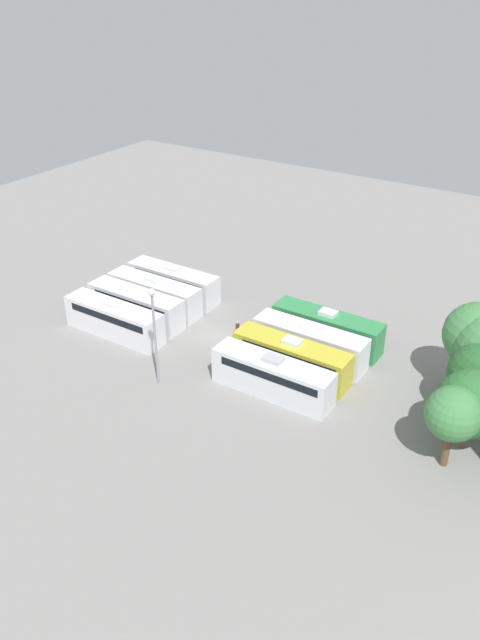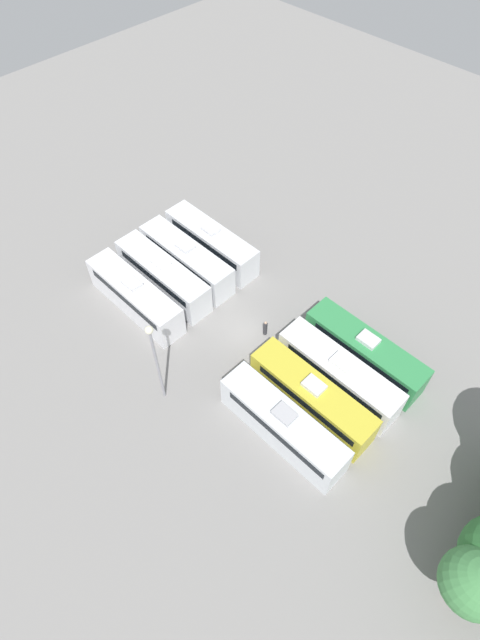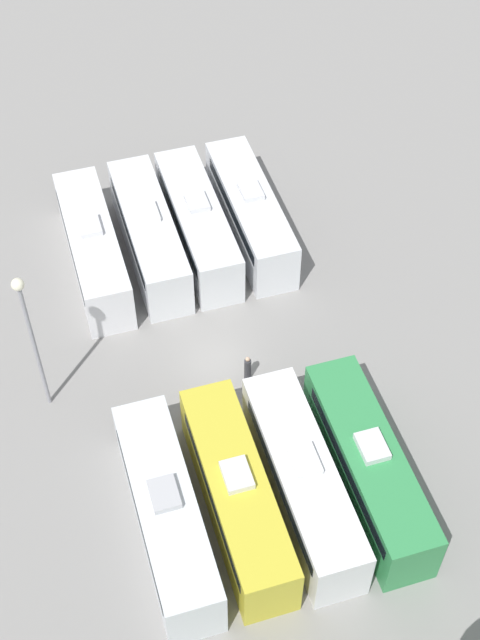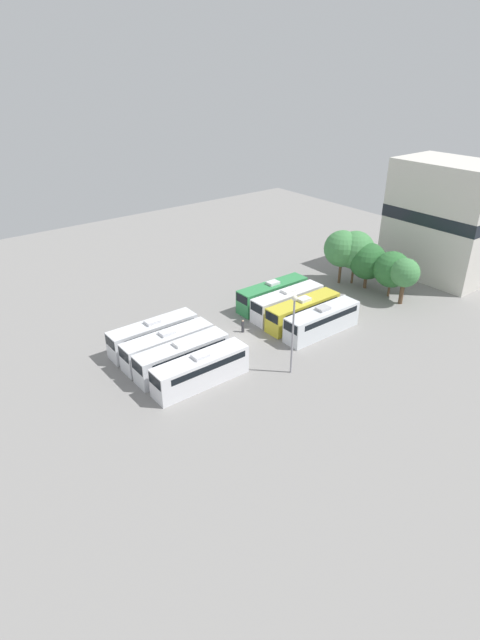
# 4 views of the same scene
# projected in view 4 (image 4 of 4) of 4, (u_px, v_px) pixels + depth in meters

# --- Properties ---
(ground_plane) EXTENTS (113.67, 113.67, 0.00)m
(ground_plane) POSITION_uv_depth(u_px,v_px,m) (240.00, 340.00, 59.32)
(ground_plane) COLOR gray
(bus_0) EXTENTS (2.57, 10.51, 3.52)m
(bus_0) POSITION_uv_depth(u_px,v_px,m) (154.00, 334.00, 56.93)
(bus_0) COLOR silver
(bus_0) RESTS_ON ground_plane
(bus_1) EXTENTS (2.57, 10.51, 3.52)m
(bus_1) POSITION_uv_depth(u_px,v_px,m) (168.00, 345.00, 54.69)
(bus_1) COLOR silver
(bus_1) RESTS_ON ground_plane
(bus_2) EXTENTS (2.57, 10.51, 3.52)m
(bus_2) POSITION_uv_depth(u_px,v_px,m) (182.00, 356.00, 52.68)
(bus_2) COLOR silver
(bus_2) RESTS_ON ground_plane
(bus_3) EXTENTS (2.57, 10.51, 3.52)m
(bus_3) POSITION_uv_depth(u_px,v_px,m) (201.00, 369.00, 50.46)
(bus_3) COLOR silver
(bus_3) RESTS_ON ground_plane
(bus_4) EXTENTS (2.57, 10.51, 3.52)m
(bus_4) POSITION_uv_depth(u_px,v_px,m) (273.00, 294.00, 66.79)
(bus_4) COLOR #338C4C
(bus_4) RESTS_ON ground_plane
(bus_5) EXTENTS (2.57, 10.51, 3.52)m
(bus_5) POSITION_uv_depth(u_px,v_px,m) (288.00, 302.00, 64.49)
(bus_5) COLOR white
(bus_5) RESTS_ON ground_plane
(bus_6) EXTENTS (2.57, 10.51, 3.52)m
(bus_6) POSITION_uv_depth(u_px,v_px,m) (303.00, 311.00, 62.25)
(bus_6) COLOR gold
(bus_6) RESTS_ON ground_plane
(bus_7) EXTENTS (2.57, 10.51, 3.52)m
(bus_7) POSITION_uv_depth(u_px,v_px,m) (322.00, 320.00, 59.97)
(bus_7) COLOR silver
(bus_7) RESTS_ON ground_plane
(worker_person) EXTENTS (0.36, 0.36, 1.66)m
(worker_person) POSITION_uv_depth(u_px,v_px,m) (243.00, 326.00, 60.63)
(worker_person) COLOR #333338
(worker_person) RESTS_ON ground_plane
(light_pole) EXTENTS (0.60, 0.60, 9.02)m
(light_pole) POSITION_uv_depth(u_px,v_px,m) (293.00, 323.00, 50.33)
(light_pole) COLOR gray
(light_pole) RESTS_ON ground_plane
(tree_0) EXTENTS (5.31, 5.31, 8.00)m
(tree_0) POSITION_uv_depth(u_px,v_px,m) (342.00, 249.00, 72.04)
(tree_0) COLOR brown
(tree_0) RESTS_ON ground_plane
(tree_1) EXTENTS (5.55, 5.55, 7.94)m
(tree_1) POSITION_uv_depth(u_px,v_px,m) (355.00, 250.00, 72.02)
(tree_1) COLOR brown
(tree_1) RESTS_ON ground_plane
(tree_2) EXTENTS (5.29, 5.29, 6.78)m
(tree_2) POSITION_uv_depth(u_px,v_px,m) (368.00, 261.00, 71.01)
(tree_2) COLOR brown
(tree_2) RESTS_ON ground_plane
(tree_3) EXTENTS (5.02, 5.02, 6.54)m
(tree_3) POSITION_uv_depth(u_px,v_px,m) (392.00, 269.00, 68.41)
(tree_3) COLOR brown
(tree_3) RESTS_ON ground_plane
(tree_4) EXTENTS (3.91, 3.91, 6.47)m
(tree_4) POSITION_uv_depth(u_px,v_px,m) (405.00, 273.00, 66.11)
(tree_4) COLOR brown
(tree_4) RESTS_ON ground_plane
(depot_building) EXTENTS (15.06, 10.19, 16.98)m
(depot_building) POSITION_uv_depth(u_px,v_px,m) (445.00, 219.00, 73.87)
(depot_building) COLOR beige
(depot_building) RESTS_ON ground_plane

